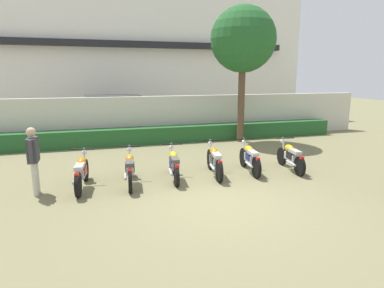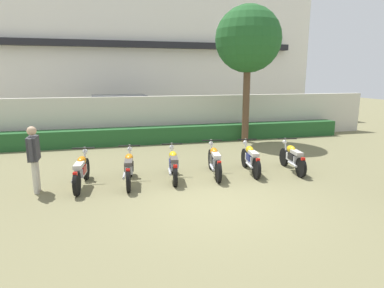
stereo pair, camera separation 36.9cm
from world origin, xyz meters
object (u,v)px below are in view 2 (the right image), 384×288
Objects in this scene: motorcycle_in_row_1 at (129,167)px; motorcycle_in_row_5 at (292,157)px; motorcycle_in_row_3 at (214,160)px; parked_car at (123,113)px; inspector_person at (34,154)px; motorcycle_in_row_0 at (81,170)px; motorcycle_in_row_2 at (173,164)px; motorcycle_in_row_4 at (251,158)px; tree_near_inspector at (248,40)px.

motorcycle_in_row_5 is (4.91, -0.05, -0.01)m from motorcycle_in_row_1.
motorcycle_in_row_3 is 1.08× the size of motorcycle_in_row_5.
inspector_person is (-2.56, -8.89, 0.06)m from parked_car.
motorcycle_in_row_0 is at bearing 7.03° from inspector_person.
motorcycle_in_row_2 is at bearing 95.41° from motorcycle_in_row_5.
motorcycle_in_row_3 reaches higher than motorcycle_in_row_1.
motorcycle_in_row_5 is at bearing -84.57° from motorcycle_in_row_1.
motorcycle_in_row_1 is 1.06× the size of motorcycle_in_row_4.
motorcycle_in_row_0 is 1.06× the size of motorcycle_in_row_2.
tree_near_inspector reaches higher than inspector_person.
motorcycle_in_row_4 is 1.31m from motorcycle_in_row_5.
parked_car is 2.73× the size of inspector_person.
parked_car reaches higher than motorcycle_in_row_5.
motorcycle_in_row_3 is at bearing -78.69° from parked_car.
tree_near_inspector reaches higher than motorcycle_in_row_1.
motorcycle_in_row_1 reaches higher than motorcycle_in_row_0.
motorcycle_in_row_2 is 0.92× the size of motorcycle_in_row_3.
motorcycle_in_row_2 is 1.00× the size of motorcycle_in_row_5.
inspector_person is at bearing 99.86° from motorcycle_in_row_2.
motorcycle_in_row_0 is 3.70m from motorcycle_in_row_3.
motorcycle_in_row_3 reaches higher than motorcycle_in_row_2.
inspector_person is (-7.21, -0.05, 0.56)m from motorcycle_in_row_5.
tree_near_inspector is (5.09, -4.24, 3.40)m from parked_car.
inspector_person is at bearing 103.54° from motorcycle_in_row_0.
tree_near_inspector is 7.22m from motorcycle_in_row_2.
motorcycle_in_row_3 is at bearing -80.99° from motorcycle_in_row_2.
motorcycle_in_row_5 is at bearing -85.20° from motorcycle_in_row_2.
parked_car is 8.90m from motorcycle_in_row_0.
motorcycle_in_row_5 is at bearing -89.64° from motorcycle_in_row_4.
tree_near_inspector is at bearing 2.09° from motorcycle_in_row_5.
motorcycle_in_row_5 is at bearing 0.39° from inspector_person.
parked_car reaches higher than motorcycle_in_row_1.
motorcycle_in_row_3 is at bearing -80.96° from motorcycle_in_row_1.
inspector_person reaches higher than motorcycle_in_row_3.
motorcycle_in_row_0 is (-1.49, -8.76, -0.49)m from parked_car.
motorcycle_in_row_3 is at bearing 2.75° from inspector_person.
motorcycle_in_row_3 reaches higher than motorcycle_in_row_0.
parked_car reaches higher than inspector_person.
motorcycle_in_row_1 is 4.91m from motorcycle_in_row_5.
motorcycle_in_row_4 is 1.01× the size of motorcycle_in_row_5.
motorcycle_in_row_4 is (3.35, -8.67, -0.49)m from parked_car.
motorcycle_in_row_1 is (1.23, -0.03, 0.00)m from motorcycle_in_row_0.
parked_car is 2.55× the size of motorcycle_in_row_2.
tree_near_inspector is 3.43× the size of inspector_person.
parked_car is 9.26m from inspector_person.
motorcycle_in_row_2 is at bearing 98.98° from motorcycle_in_row_4.
motorcycle_in_row_2 is at bearing -82.28° from motorcycle_in_row_0.
parked_car is at bearing 73.94° from inspector_person.
tree_near_inspector is at bearing -35.70° from motorcycle_in_row_2.
motorcycle_in_row_3 is 1.16× the size of inspector_person.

